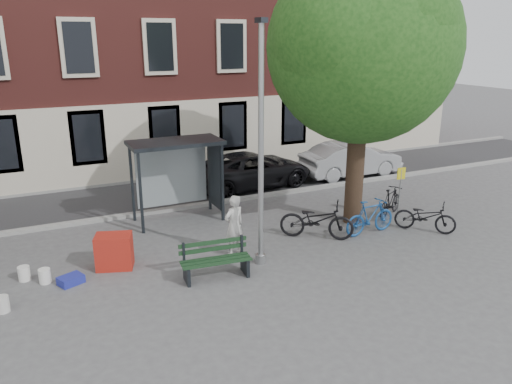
{
  "coord_description": "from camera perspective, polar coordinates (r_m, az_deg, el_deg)",
  "views": [
    {
      "loc": [
        -5.24,
        -10.76,
        5.7
      ],
      "look_at": [
        0.65,
        1.65,
        1.4
      ],
      "focal_mm": 35.0,
      "sensor_mm": 36.0,
      "label": 1
    }
  ],
  "objects": [
    {
      "name": "bucket_a",
      "position": [
        13.2,
        -22.99,
        -8.83
      ],
      "size": [
        0.3,
        0.3,
        0.36
      ],
      "primitive_type": "cylinder",
      "rotation": [
        0.0,
        0.0,
        0.06
      ],
      "color": "white",
      "rests_on": "ground"
    },
    {
      "name": "bike_c",
      "position": [
        15.99,
        18.77,
        -2.66
      ],
      "size": [
        1.66,
        1.78,
        0.95
      ],
      "primitive_type": "imported",
      "rotation": [
        0.0,
        0.0,
        0.72
      ],
      "color": "black",
      "rests_on": "ground"
    },
    {
      "name": "notice_sign",
      "position": [
        16.7,
        16.18,
        1.0
      ],
      "size": [
        0.29,
        0.06,
        1.7
      ],
      "rotation": [
        0.0,
        0.0,
        -0.12
      ],
      "color": "#9EA0A3",
      "rests_on": "ground"
    },
    {
      "name": "car_silver",
      "position": [
        21.5,
        10.79,
        3.69
      ],
      "size": [
        4.41,
        1.6,
        1.45
      ],
      "primitive_type": "imported",
      "rotation": [
        0.0,
        0.0,
        1.55
      ],
      "color": "#9EA0A5",
      "rests_on": "ground"
    },
    {
      "name": "ground",
      "position": [
        13.26,
        0.53,
        -8.09
      ],
      "size": [
        90.0,
        90.0,
        0.0
      ],
      "primitive_type": "plane",
      "color": "#4C4C4F",
      "rests_on": "ground"
    },
    {
      "name": "bike_b",
      "position": [
        15.31,
        12.91,
        -2.79
      ],
      "size": [
        1.81,
        0.61,
        1.07
      ],
      "primitive_type": "imported",
      "rotation": [
        0.0,
        0.0,
        1.63
      ],
      "color": "navy",
      "rests_on": "ground"
    },
    {
      "name": "building_row",
      "position": [
        24.36,
        -13.78,
        19.98
      ],
      "size": [
        30.0,
        8.0,
        14.0
      ],
      "primitive_type": "cube",
      "color": "brown",
      "rests_on": "ground"
    },
    {
      "name": "blue_crate",
      "position": [
        12.97,
        -20.4,
        -9.4
      ],
      "size": [
        0.66,
        0.59,
        0.2
      ],
      "primitive_type": "cube",
      "rotation": [
        0.0,
        0.0,
        0.41
      ],
      "color": "navy",
      "rests_on": "ground"
    },
    {
      "name": "bucket_c",
      "position": [
        12.3,
        -26.99,
        -11.36
      ],
      "size": [
        0.36,
        0.36,
        0.36
      ],
      "primitive_type": "cylinder",
      "rotation": [
        0.0,
        0.0,
        0.33
      ],
      "color": "silver",
      "rests_on": "ground"
    },
    {
      "name": "bike_a",
      "position": [
        14.7,
        6.94,
        -3.19
      ],
      "size": [
        2.18,
        1.89,
        1.13
      ],
      "primitive_type": "imported",
      "rotation": [
        0.0,
        0.0,
        0.93
      ],
      "color": "black",
      "rests_on": "ground"
    },
    {
      "name": "bucket_b",
      "position": [
        13.54,
        -24.98,
        -8.44
      ],
      "size": [
        0.32,
        0.32,
        0.36
      ],
      "primitive_type": "cylinder",
      "rotation": [
        0.0,
        0.0,
        0.18
      ],
      "color": "white",
      "rests_on": "ground"
    },
    {
      "name": "bus_shelter",
      "position": [
        16.02,
        -7.87,
        3.56
      ],
      "size": [
        2.85,
        1.45,
        2.62
      ],
      "color": "#1E2328",
      "rests_on": "ground"
    },
    {
      "name": "road",
      "position": [
        19.37,
        -8.55,
        0.09
      ],
      "size": [
        40.0,
        4.0,
        0.01
      ],
      "primitive_type": "cube",
      "color": "#28282B",
      "rests_on": "ground"
    },
    {
      "name": "red_stand",
      "position": [
        13.32,
        -15.89,
        -6.54
      ],
      "size": [
        1.04,
        0.85,
        0.9
      ],
      "primitive_type": "cube",
      "rotation": [
        0.0,
        0.0,
        -0.32
      ],
      "color": "#A52016",
      "rests_on": "ground"
    },
    {
      "name": "lamppost",
      "position": [
        12.32,
        0.56,
        3.68
      ],
      "size": [
        0.28,
        0.35,
        6.11
      ],
      "color": "#9EA0A3",
      "rests_on": "ground"
    },
    {
      "name": "curb_far",
      "position": [
        21.21,
        -10.16,
        1.68
      ],
      "size": [
        40.0,
        0.25,
        0.12
      ],
      "primitive_type": "cube",
      "color": "gray",
      "rests_on": "ground"
    },
    {
      "name": "tree_right",
      "position": [
        15.27,
        12.45,
        16.68
      ],
      "size": [
        5.76,
        5.6,
        8.2
      ],
      "color": "black",
      "rests_on": "ground"
    },
    {
      "name": "painter",
      "position": [
        13.42,
        -2.52,
        -3.84
      ],
      "size": [
        0.7,
        0.56,
        1.69
      ],
      "primitive_type": "imported",
      "rotation": [
        0.0,
        0.0,
        3.42
      ],
      "color": "silver",
      "rests_on": "ground"
    },
    {
      "name": "curb_near",
      "position": [
        17.54,
        -6.63,
        -1.5
      ],
      "size": [
        40.0,
        0.25,
        0.12
      ],
      "primitive_type": "cube",
      "color": "gray",
      "rests_on": "ground"
    },
    {
      "name": "bike_d",
      "position": [
        17.03,
        15.11,
        -1.08
      ],
      "size": [
        1.64,
        1.15,
        0.97
      ],
      "primitive_type": "imported",
      "rotation": [
        0.0,
        0.0,
        2.05
      ],
      "color": "black",
      "rests_on": "ground"
    },
    {
      "name": "car_dark",
      "position": [
        19.62,
        -0.52,
        2.58
      ],
      "size": [
        5.15,
        2.78,
        1.37
      ],
      "primitive_type": "imported",
      "rotation": [
        0.0,
        0.0,
        1.67
      ],
      "color": "black",
      "rests_on": "ground"
    },
    {
      "name": "bench",
      "position": [
        12.4,
        -4.64,
        -7.95
      ],
      "size": [
        1.77,
        0.74,
        0.89
      ],
      "rotation": [
        0.0,
        0.0,
        -0.1
      ],
      "color": "#1E2328",
      "rests_on": "ground"
    }
  ]
}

